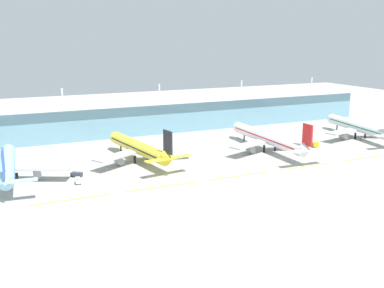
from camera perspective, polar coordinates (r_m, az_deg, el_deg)
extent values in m
plane|color=#A8A59E|center=(190.75, 6.55, -3.81)|extent=(600.00, 600.00, 0.00)
cube|color=#6693A8|center=(280.08, -4.43, 3.54)|extent=(280.00, 28.00, 17.73)
cube|color=silver|center=(278.63, -4.47, 5.52)|extent=(288.00, 34.00, 1.80)
cylinder|color=silver|center=(258.51, -15.82, 5.68)|extent=(0.90, 0.90, 9.00)
cylinder|color=silver|center=(272.75, -4.08, 6.50)|extent=(0.90, 0.90, 9.00)
cylinder|color=silver|center=(297.04, 6.15, 7.00)|extent=(0.90, 0.90, 9.00)
cylinder|color=silver|center=(329.15, 14.63, 7.25)|extent=(0.90, 0.90, 9.00)
cylinder|color=#9ED1EA|center=(194.23, -21.98, -2.40)|extent=(9.64, 49.30, 5.80)
cone|color=#9ED1EA|center=(219.96, -21.83, -0.65)|extent=(5.81, 4.42, 5.51)
cone|color=#9ED1EA|center=(167.44, -22.22, -4.39)|extent=(5.44, 7.00, 5.72)
cube|color=#2D5BB7|center=(166.69, -22.40, -2.18)|extent=(1.20, 6.44, 9.50)
cube|color=#9ED1EA|center=(167.79, -20.33, -4.27)|extent=(10.22, 3.98, 0.36)
cube|color=#B7BABF|center=(190.15, -18.36, -2.84)|extent=(24.51, 16.80, 0.70)
cylinder|color=gray|center=(192.27, -18.68, -3.55)|extent=(3.54, 4.74, 3.20)
cylinder|color=black|center=(213.18, -21.76, -2.37)|extent=(0.70, 0.70, 3.60)
cylinder|color=black|center=(192.47, -20.93, -3.90)|extent=(1.10, 1.10, 3.60)
cube|color=#2D5BB7|center=(194.13, -21.99, -2.29)|extent=(9.29, 44.42, 0.60)
cylinder|color=yellow|center=(210.03, -6.73, -0.40)|extent=(12.92, 51.14, 5.80)
cone|color=yellow|center=(234.39, -9.70, 0.92)|extent=(6.02, 4.74, 5.51)
cone|color=yellow|center=(185.37, -2.85, -1.77)|extent=(5.82, 7.26, 5.72)
cube|color=black|center=(184.67, -3.03, 0.23)|extent=(1.60, 6.43, 9.50)
cube|color=yellow|center=(183.26, -4.42, -2.03)|extent=(10.35, 4.58, 0.36)
cube|color=yellow|center=(188.54, -1.48, -1.56)|extent=(10.35, 4.58, 0.36)
cube|color=#B7BABF|center=(201.58, -9.23, -1.44)|extent=(24.17, 17.93, 0.70)
cylinder|color=gray|center=(204.03, -9.05, -2.07)|extent=(3.80, 4.91, 3.20)
cube|color=#B7BABF|center=(211.95, -3.28, -0.57)|extent=(24.93, 12.36, 0.70)
cylinder|color=gray|center=(213.28, -3.75, -1.27)|extent=(3.80, 4.91, 3.20)
cylinder|color=black|center=(227.95, -8.82, -0.61)|extent=(0.70, 0.70, 3.60)
cylinder|color=black|center=(207.21, -7.13, -1.94)|extent=(1.10, 1.10, 3.60)
cylinder|color=black|center=(209.95, -5.55, -1.70)|extent=(1.10, 1.10, 3.60)
cube|color=black|center=(209.93, -6.74, -0.30)|extent=(12.24, 46.11, 0.60)
cylinder|color=white|center=(231.47, 9.27, 0.78)|extent=(7.45, 60.34, 5.80)
cone|color=white|center=(258.54, 5.48, 2.18)|extent=(5.62, 4.15, 5.51)
cone|color=white|center=(204.80, 14.22, -0.72)|extent=(5.11, 6.76, 5.72)
cube|color=red|center=(204.18, 14.15, 1.10)|extent=(0.88, 6.42, 9.50)
cube|color=white|center=(202.01, 12.89, -0.90)|extent=(10.08, 3.47, 0.36)
cube|color=white|center=(208.55, 15.34, -0.60)|extent=(10.08, 3.47, 0.36)
cube|color=#B7BABF|center=(221.94, 7.25, -0.03)|extent=(24.86, 14.75, 0.70)
cylinder|color=gray|center=(224.39, 7.31, -0.62)|extent=(3.32, 4.59, 3.20)
cube|color=#B7BABF|center=(234.76, 12.32, 0.49)|extent=(24.72, 15.83, 0.70)
cylinder|color=gray|center=(235.84, 11.84, -0.12)|extent=(3.32, 4.59, 3.20)
cylinder|color=black|center=(251.34, 6.49, 0.75)|extent=(0.70, 0.70, 3.60)
cylinder|color=black|center=(228.37, 8.95, -0.59)|extent=(1.10, 1.10, 3.60)
cylinder|color=black|center=(231.77, 10.30, -0.44)|extent=(1.10, 1.10, 3.60)
cube|color=red|center=(231.39, 9.28, 0.88)|extent=(7.33, 54.32, 0.60)
cylinder|color=silver|center=(274.05, 19.88, 2.07)|extent=(13.72, 52.91, 5.80)
cone|color=silver|center=(297.03, 16.72, 3.11)|extent=(6.05, 4.79, 5.51)
cube|color=silver|center=(248.14, 22.72, 0.99)|extent=(10.37, 4.68, 0.36)
cube|color=#B7BABF|center=(263.91, 18.30, 1.51)|extent=(24.92, 12.13, 0.70)
cylinder|color=gray|center=(266.28, 18.30, 0.99)|extent=(3.85, 4.93, 3.20)
cube|color=#B7BABF|center=(278.02, 22.40, 1.74)|extent=(24.11, 18.11, 0.70)
cylinder|color=gray|center=(278.90, 21.98, 1.22)|extent=(3.85, 4.93, 3.20)
cylinder|color=black|center=(290.80, 17.56, 1.90)|extent=(0.70, 0.70, 3.60)
cylinder|color=black|center=(270.70, 19.62, 0.95)|extent=(1.10, 1.10, 3.60)
cylinder|color=black|center=(274.44, 20.71, 1.02)|extent=(1.10, 1.10, 3.60)
cube|color=#146B38|center=(273.98, 19.89, 2.16)|extent=(12.96, 47.71, 0.60)
cube|color=yellow|center=(166.49, -14.93, -6.72)|extent=(28.00, 0.70, 0.04)
cube|color=yellow|center=(174.77, -3.86, -5.34)|extent=(28.00, 0.70, 0.04)
cube|color=yellow|center=(188.89, 5.84, -3.96)|extent=(28.00, 0.70, 0.04)
cube|color=yellow|center=(207.68, 13.96, -2.71)|extent=(28.00, 0.70, 0.04)
cube|color=yellow|center=(229.98, 20.62, -1.64)|extent=(28.00, 0.70, 0.04)
cube|color=#333842|center=(192.27, -14.15, -3.64)|extent=(4.90, 4.69, 1.40)
cylinder|color=black|center=(192.34, -14.69, -3.89)|extent=(0.91, 0.85, 0.90)
cylinder|color=black|center=(194.11, -14.37, -3.71)|extent=(0.91, 0.85, 0.90)
cylinder|color=black|center=(190.82, -13.89, -3.97)|extent=(0.91, 0.85, 0.90)
cylinder|color=black|center=(192.61, -13.58, -3.80)|extent=(0.91, 0.85, 0.90)
cube|color=silver|center=(182.99, -13.99, -4.45)|extent=(2.35, 3.84, 1.60)
cube|color=silver|center=(182.65, -14.01, -4.11)|extent=(2.29, 3.49, 0.16)
cylinder|color=black|center=(184.42, -14.24, -4.59)|extent=(0.49, 0.94, 0.90)
cylinder|color=black|center=(184.44, -13.74, -4.56)|extent=(0.49, 0.94, 0.90)
cylinder|color=black|center=(182.01, -14.22, -4.83)|extent=(0.49, 0.94, 0.90)
cylinder|color=black|center=(182.04, -13.71, -4.80)|extent=(0.49, 0.94, 0.90)
cube|color=gold|center=(245.99, 15.11, 0.09)|extent=(6.23, 7.40, 2.60)
cylinder|color=silver|center=(246.30, 15.12, 0.63)|extent=(3.92, 4.43, 2.00)
cylinder|color=black|center=(243.95, 15.41, -0.35)|extent=(0.80, 0.94, 0.90)
cylinder|color=black|center=(243.72, 14.87, -0.33)|extent=(0.80, 0.94, 0.90)
cylinder|color=black|center=(248.84, 15.31, -0.09)|extent=(0.80, 0.94, 0.90)
cylinder|color=black|center=(248.62, 14.77, -0.06)|extent=(0.80, 0.94, 0.90)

